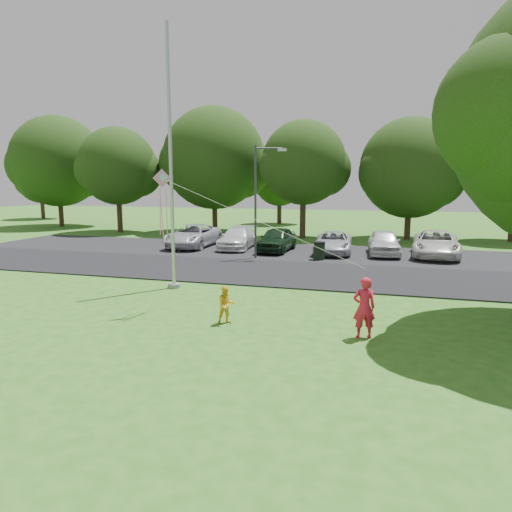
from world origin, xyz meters
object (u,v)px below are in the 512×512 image
(flagpole, at_px, (171,182))
(kite, at_px, (167,194))
(street_lamp, at_px, (260,192))
(child_yellow, at_px, (226,305))
(trash_can, at_px, (319,251))
(woman, at_px, (364,308))

(flagpole, bearing_deg, kite, -65.82)
(street_lamp, xyz_separation_m, child_yellow, (2.20, -11.57, -3.10))
(child_yellow, bearing_deg, street_lamp, 67.80)
(street_lamp, xyz_separation_m, kite, (0.02, -10.87, 0.12))
(trash_can, bearing_deg, street_lamp, -174.77)
(woman, bearing_deg, trash_can, -93.23)
(street_lamp, bearing_deg, child_yellow, -101.29)
(flagpole, bearing_deg, woman, -27.89)
(street_lamp, height_order, woman, street_lamp)
(street_lamp, bearing_deg, woman, -84.24)
(street_lamp, distance_m, kite, 10.87)
(woman, relative_size, kite, 0.25)
(flagpole, xyz_separation_m, child_yellow, (3.60, -3.87, -3.60))
(trash_can, bearing_deg, flagpole, -120.09)
(kite, bearing_deg, street_lamp, 48.73)
(trash_can, xyz_separation_m, woman, (2.95, -12.01, 0.33))
(street_lamp, bearing_deg, flagpole, -122.35)
(kite, bearing_deg, flagpole, 72.80)
(flagpole, distance_m, kite, 3.49)
(woman, relative_size, child_yellow, 1.47)
(flagpole, distance_m, woman, 9.20)
(flagpole, xyz_separation_m, woman, (7.58, -4.01, -3.33))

